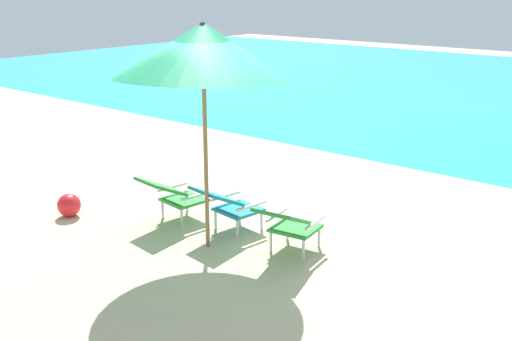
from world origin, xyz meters
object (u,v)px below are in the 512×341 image
lounge_chair_left (173,194)px  lounge_chair_right (289,223)px  beach_umbrella_center (203,52)px  lounge_chair_center (228,204)px  beach_ball (69,205)px

lounge_chair_left → lounge_chair_right: (1.81, 0.14, 0.00)m
beach_umbrella_center → lounge_chair_right: bearing=26.4°
lounge_chair_center → lounge_chair_right: 1.00m
lounge_chair_left → lounge_chair_center: (0.82, 0.18, 0.00)m
lounge_chair_center → beach_ball: bearing=-155.6°
beach_ball → lounge_chair_left: bearing=30.9°
lounge_chair_center → lounge_chair_right: same height
lounge_chair_left → lounge_chair_center: bearing=12.7°
lounge_chair_left → lounge_chair_center: same height
lounge_chair_right → beach_umbrella_center: beach_umbrella_center is taller
lounge_chair_center → beach_umbrella_center: 2.03m
lounge_chair_right → beach_umbrella_center: (-0.90, -0.45, 1.97)m
lounge_chair_left → beach_ball: size_ratio=2.89×
lounge_chair_left → lounge_chair_right: size_ratio=1.00×
lounge_chair_right → beach_ball: (-3.10, -0.92, -0.24)m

